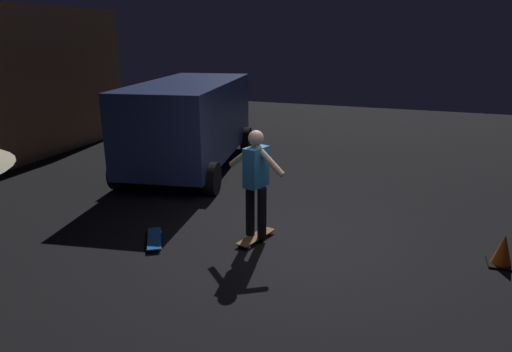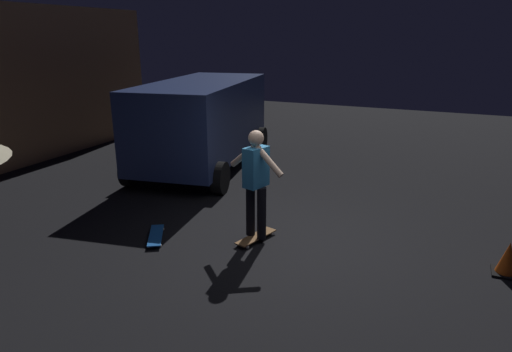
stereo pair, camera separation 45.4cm
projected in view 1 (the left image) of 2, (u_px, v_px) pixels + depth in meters
name	position (u px, v px, depth m)	size (l,w,h in m)	color
ground_plane	(289.00, 244.00, 6.80)	(28.00, 28.00, 0.00)	black
parked_van	(190.00, 120.00, 10.39)	(4.86, 2.89, 2.03)	navy
skateboard_ridden	(256.00, 237.00, 6.92)	(0.81, 0.40, 0.07)	olive
skateboard_spare	(154.00, 239.00, 6.87)	(0.77, 0.58, 0.07)	#1959B2
skater	(256.00, 177.00, 6.63)	(0.43, 0.97, 1.67)	black
traffic_cone	(503.00, 251.00, 6.14)	(0.34, 0.34, 0.46)	black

